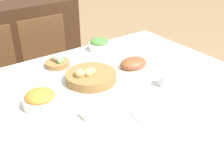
# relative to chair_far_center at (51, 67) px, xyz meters

# --- Properties ---
(dining_table) EXTENTS (1.69, 1.19, 0.76)m
(dining_table) POSITION_rel_chair_far_center_xyz_m (-0.03, -0.93, -0.11)
(dining_table) COLOR silver
(dining_table) RESTS_ON ground
(chair_far_center) EXTENTS (0.43, 0.43, 0.92)m
(chair_far_center) POSITION_rel_chair_far_center_xyz_m (0.00, 0.00, 0.00)
(chair_far_center) COLOR brown
(chair_far_center) RESTS_ON ground
(sideboard) EXTENTS (1.42, 0.44, 0.90)m
(sideboard) POSITION_rel_chair_far_center_xyz_m (-0.07, 0.80, -0.04)
(sideboard) COLOR #3D2616
(sideboard) RESTS_ON ground
(bread_basket) EXTENTS (0.32, 0.32, 0.10)m
(bread_basket) POSITION_rel_chair_far_center_xyz_m (-0.10, -0.85, 0.31)
(bread_basket) COLOR olive
(bread_basket) RESTS_ON dining_table
(egg_basket) EXTENTS (0.17, 0.17, 0.08)m
(egg_basket) POSITION_rel_chair_far_center_xyz_m (-0.17, -0.54, 0.30)
(egg_basket) COLOR olive
(egg_basket) RESTS_ON dining_table
(ham_platter) EXTENTS (0.30, 0.21, 0.08)m
(ham_platter) POSITION_rel_chair_far_center_xyz_m (0.24, -0.87, 0.30)
(ham_platter) COLOR silver
(ham_platter) RESTS_ON dining_table
(carrot_bowl) EXTENTS (0.19, 0.19, 0.09)m
(carrot_bowl) POSITION_rel_chair_far_center_xyz_m (-0.46, -0.93, 0.32)
(carrot_bowl) COLOR silver
(carrot_bowl) RESTS_ON dining_table
(green_salad_bowl) EXTENTS (0.17, 0.17, 0.09)m
(green_salad_bowl) POSITION_rel_chair_far_center_xyz_m (0.22, -0.47, 0.32)
(green_salad_bowl) COLOR silver
(green_salad_bowl) RESTS_ON dining_table
(dinner_plate) EXTENTS (0.26, 0.26, 0.01)m
(dinner_plate) POSITION_rel_chair_far_center_xyz_m (-0.00, -1.34, 0.28)
(dinner_plate) COLOR silver
(dinner_plate) RESTS_ON dining_table
(fork) EXTENTS (0.02, 0.20, 0.00)m
(fork) POSITION_rel_chair_far_center_xyz_m (-0.16, -1.34, 0.28)
(fork) COLOR silver
(fork) RESTS_ON dining_table
(knife) EXTENTS (0.02, 0.20, 0.00)m
(knife) POSITION_rel_chair_far_center_xyz_m (0.15, -1.34, 0.28)
(knife) COLOR silver
(knife) RESTS_ON dining_table
(spoon) EXTENTS (0.02, 0.20, 0.00)m
(spoon) POSITION_rel_chair_far_center_xyz_m (0.18, -1.34, 0.28)
(spoon) COLOR silver
(spoon) RESTS_ON dining_table
(drinking_cup) EXTENTS (0.08, 0.08, 0.07)m
(drinking_cup) POSITION_rel_chair_far_center_xyz_m (0.23, -1.16, 0.31)
(drinking_cup) COLOR silver
(drinking_cup) RESTS_ON dining_table
(butter_dish) EXTENTS (0.10, 0.06, 0.03)m
(butter_dish) POSITION_rel_chair_far_center_xyz_m (-0.29, -1.16, 0.29)
(butter_dish) COLOR silver
(butter_dish) RESTS_ON dining_table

